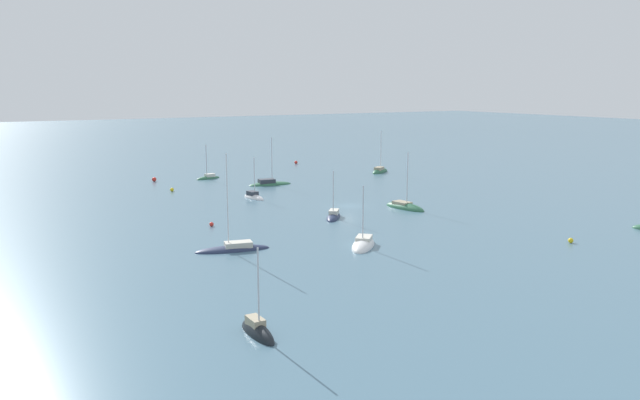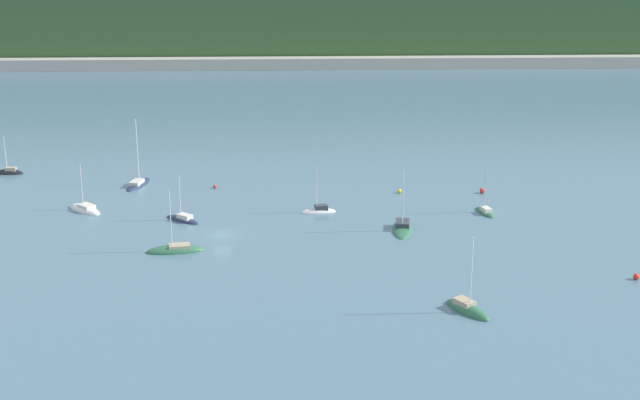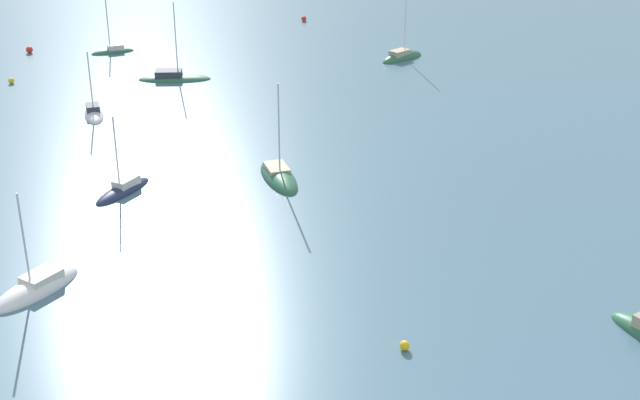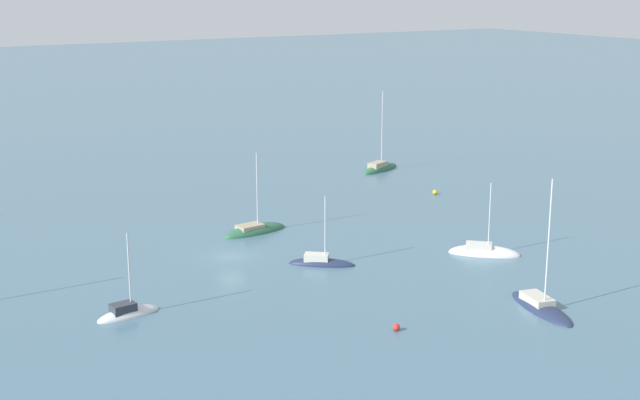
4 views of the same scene
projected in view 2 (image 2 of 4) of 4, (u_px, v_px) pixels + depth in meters
The scene contains 16 objects.
ground_plane at pixel (222, 235), 129.12m from camera, with size 600.00×600.00×0.00m, color slate.
hillside_ridge at pixel (259, 13), 316.11m from camera, with size 362.55×75.44×27.21m.
shore_town_strip at pixel (256, 63), 280.19m from camera, with size 308.17×6.00×3.56m.
sailboat_0 at pixel (467, 310), 103.46m from camera, with size 5.56×7.07×10.13m.
sailboat_1 at pixel (319, 212), 139.41m from camera, with size 5.74×2.58×7.79m.
sailboat_2 at pixel (85, 210), 140.29m from camera, with size 6.98×6.81×8.38m.
sailboat_3 at pixel (402, 229), 131.37m from camera, with size 4.01×8.93×9.89m.
sailboat_4 at pixel (183, 220), 135.47m from camera, with size 6.26×5.58×7.60m.
sailboat_5 at pixel (175, 251), 122.56m from camera, with size 8.21×3.62×9.81m.
sailboat_6 at pixel (9, 173), 161.08m from camera, with size 5.25×1.44×7.95m.
sailboat_8 at pixel (485, 212), 139.01m from camera, with size 2.93×5.86×7.74m.
sailboat_9 at pixel (138, 184), 154.14m from camera, with size 4.32×9.15×12.02m.
mooring_buoy_0 at pixel (482, 191), 149.35m from camera, with size 0.89×0.89×0.89m.
mooring_buoy_1 at pixel (636, 277), 112.70m from camera, with size 0.79×0.79×0.79m.
mooring_buoy_3 at pixel (215, 186), 152.31m from camera, with size 0.60×0.60×0.60m.
mooring_buoy_4 at pixel (399, 191), 149.48m from camera, with size 0.70×0.70×0.70m.
Camera 2 is at (9.50, -122.43, 42.67)m, focal length 50.00 mm.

